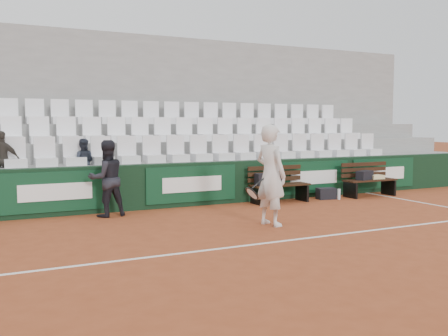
% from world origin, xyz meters
% --- Properties ---
extents(ground, '(80.00, 80.00, 0.00)m').
position_xyz_m(ground, '(0.00, 0.00, 0.00)').
color(ground, '#964222').
rests_on(ground, ground).
extents(court_baseline, '(18.00, 0.06, 0.01)m').
position_xyz_m(court_baseline, '(0.00, 0.00, 0.00)').
color(court_baseline, white).
rests_on(court_baseline, ground).
extents(back_barrier, '(18.00, 0.34, 1.00)m').
position_xyz_m(back_barrier, '(0.07, 3.99, 0.50)').
color(back_barrier, black).
rests_on(back_barrier, ground).
extents(grandstand_tier_front, '(18.00, 0.95, 1.00)m').
position_xyz_m(grandstand_tier_front, '(0.00, 4.62, 0.50)').
color(grandstand_tier_front, gray).
rests_on(grandstand_tier_front, ground).
extents(grandstand_tier_mid, '(18.00, 0.95, 1.45)m').
position_xyz_m(grandstand_tier_mid, '(0.00, 5.58, 0.72)').
color(grandstand_tier_mid, '#969693').
rests_on(grandstand_tier_mid, ground).
extents(grandstand_tier_back, '(18.00, 0.95, 1.90)m').
position_xyz_m(grandstand_tier_back, '(0.00, 6.53, 0.95)').
color(grandstand_tier_back, gray).
rests_on(grandstand_tier_back, ground).
extents(grandstand_rear_wall, '(18.00, 0.30, 4.40)m').
position_xyz_m(grandstand_rear_wall, '(0.00, 7.15, 2.20)').
color(grandstand_rear_wall, '#959593').
rests_on(grandstand_rear_wall, ground).
extents(seat_row_front, '(11.90, 0.44, 0.63)m').
position_xyz_m(seat_row_front, '(0.00, 4.45, 1.31)').
color(seat_row_front, white).
rests_on(seat_row_front, grandstand_tier_front).
extents(seat_row_mid, '(11.90, 0.44, 0.63)m').
position_xyz_m(seat_row_mid, '(0.00, 5.40, 1.77)').
color(seat_row_mid, white).
rests_on(seat_row_mid, grandstand_tier_mid).
extents(seat_row_back, '(11.90, 0.44, 0.63)m').
position_xyz_m(seat_row_back, '(0.00, 6.35, 2.21)').
color(seat_row_back, white).
rests_on(seat_row_back, grandstand_tier_back).
extents(bench_left, '(1.50, 0.56, 0.45)m').
position_xyz_m(bench_left, '(1.93, 3.45, 0.23)').
color(bench_left, black).
rests_on(bench_left, ground).
extents(bench_right, '(1.50, 0.56, 0.45)m').
position_xyz_m(bench_right, '(4.64, 3.31, 0.23)').
color(bench_right, black).
rests_on(bench_right, ground).
extents(sports_bag_left, '(0.67, 0.35, 0.27)m').
position_xyz_m(sports_bag_left, '(1.61, 3.43, 0.59)').
color(sports_bag_left, black).
rests_on(sports_bag_left, bench_left).
extents(sports_bag_right, '(0.55, 0.37, 0.23)m').
position_xyz_m(sports_bag_right, '(4.45, 3.31, 0.57)').
color(sports_bag_right, black).
rests_on(sports_bag_right, bench_right).
extents(towel, '(0.38, 0.29, 0.10)m').
position_xyz_m(towel, '(4.86, 3.33, 0.50)').
color(towel, beige).
rests_on(towel, bench_right).
extents(sports_bag_ground, '(0.50, 0.36, 0.28)m').
position_xyz_m(sports_bag_ground, '(3.30, 3.42, 0.14)').
color(sports_bag_ground, black).
rests_on(sports_bag_ground, ground).
extents(water_bottle_near, '(0.08, 0.08, 0.27)m').
position_xyz_m(water_bottle_near, '(1.79, 3.48, 0.14)').
color(water_bottle_near, silver).
rests_on(water_bottle_near, ground).
extents(water_bottle_far, '(0.08, 0.08, 0.27)m').
position_xyz_m(water_bottle_far, '(3.54, 3.21, 0.13)').
color(water_bottle_far, silver).
rests_on(water_bottle_far, ground).
extents(tennis_player, '(0.80, 0.78, 1.89)m').
position_xyz_m(tennis_player, '(0.31, 1.22, 0.94)').
color(tennis_player, silver).
rests_on(tennis_player, ground).
extents(ball_kid, '(0.84, 0.70, 1.57)m').
position_xyz_m(ball_kid, '(-2.24, 3.44, 0.79)').
color(ball_kid, black).
rests_on(ball_kid, ground).
extents(spectator_b, '(0.77, 0.53, 1.21)m').
position_xyz_m(spectator_b, '(-4.15, 4.50, 1.60)').
color(spectator_b, '#332E28').
rests_on(spectator_b, grandstand_tier_front).
extents(spectator_c, '(0.59, 0.52, 1.03)m').
position_xyz_m(spectator_c, '(-2.52, 4.50, 1.51)').
color(spectator_c, '#212632').
rests_on(spectator_c, grandstand_tier_front).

